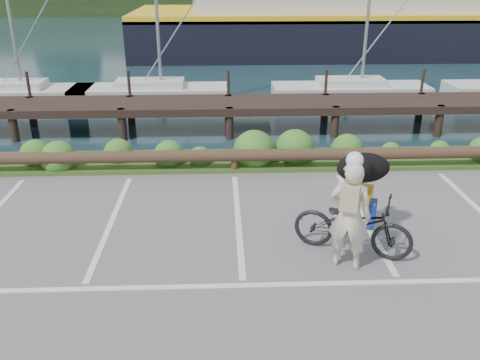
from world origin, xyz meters
The scene contains 7 objects.
ground centered at (0.00, 0.00, 0.00)m, with size 72.00×72.00×0.00m, color #5B5B5E.
harbor_backdrop centered at (0.40, 78.42, 0.00)m, with size 170.00×160.00×30.00m.
vegetation_strip centered at (0.00, 5.30, 0.05)m, with size 34.00×1.60×0.10m, color #3D5B21.
log_rail centered at (0.00, 4.60, 0.00)m, with size 32.00×0.30×0.60m, color #443021, non-canonical shape.
bicycle centered at (2.01, 0.59, 0.56)m, with size 0.74×2.14×1.12m, color black.
cyclist centered at (1.81, 0.14, 0.98)m, with size 0.71×0.47×1.95m, color beige.
dog centered at (2.29, 1.22, 1.41)m, with size 0.99×0.48×0.57m, color black.
Camera 1 is at (-0.33, -7.39, 4.83)m, focal length 38.00 mm.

